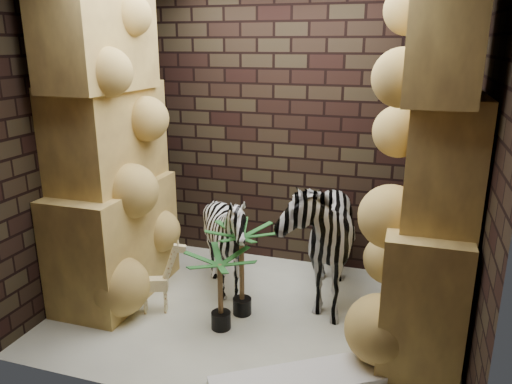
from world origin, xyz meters
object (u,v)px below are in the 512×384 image
(giraffe_toy, at_px, (154,276))
(palm_back, at_px, (220,292))
(palm_front, at_px, (242,271))
(surfboard, at_px, (311,378))
(zebra_right, at_px, (318,222))
(zebra_left, at_px, (227,246))

(giraffe_toy, bearing_deg, palm_back, -28.74)
(palm_front, distance_m, surfboard, 1.15)
(giraffe_toy, bearing_deg, zebra_right, 6.52)
(zebra_left, bearing_deg, giraffe_toy, -125.84)
(giraffe_toy, distance_m, surfboard, 1.67)
(palm_front, bearing_deg, palm_back, -108.43)
(zebra_right, distance_m, giraffe_toy, 1.58)
(giraffe_toy, distance_m, palm_back, 0.68)
(palm_back, height_order, surfboard, palm_back)
(zebra_right, bearing_deg, palm_front, -147.12)
(zebra_left, bearing_deg, palm_back, -65.69)
(zebra_left, xyz_separation_m, palm_front, (0.26, -0.31, -0.08))
(zebra_left, xyz_separation_m, giraffe_toy, (-0.51, -0.52, -0.15))
(zebra_right, xyz_separation_m, giraffe_toy, (-1.34, -0.74, -0.41))
(giraffe_toy, height_order, palm_front, palm_front)
(zebra_right, height_order, giraffe_toy, zebra_right)
(surfboard, bearing_deg, palm_front, 104.33)
(surfboard, bearing_deg, palm_back, 120.23)
(zebra_left, relative_size, palm_front, 1.31)
(zebra_right, distance_m, palm_back, 1.13)
(palm_back, bearing_deg, palm_front, 71.57)
(giraffe_toy, bearing_deg, palm_front, -7.23)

